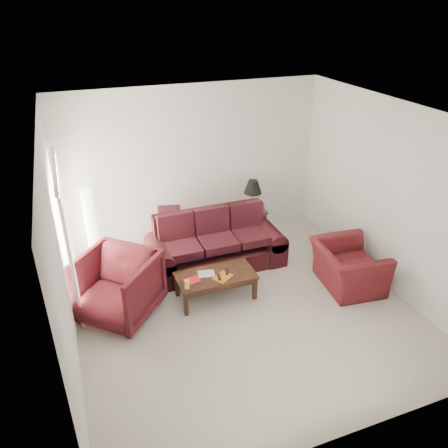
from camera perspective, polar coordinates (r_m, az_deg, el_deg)
name	(u,v)px	position (r m, az deg, el deg)	size (l,w,h in m)	color
floor	(243,306)	(7.00, 2.49, -10.69)	(5.00, 5.00, 0.00)	beige
blinds	(66,235)	(7.12, -19.89, -1.39)	(0.10, 2.00, 2.16)	silver
sofa	(216,242)	(7.70, -1.05, -2.38)	(2.39, 1.03, 0.98)	black
throw_pillow	(169,217)	(8.08, -7.13, 0.97)	(0.41, 0.12, 0.41)	black
end_table	(251,221)	(8.89, 3.60, 0.36)	(0.50, 0.50, 0.55)	#4A2E19
table_lamp	(253,194)	(8.70, 3.76, 3.88)	(0.35, 0.35, 0.59)	#E0CA46
clock	(249,209)	(8.58, 3.27, 1.92)	(0.15, 0.05, 0.15)	silver
blue_canister	(262,207)	(8.66, 4.93, 2.20)	(0.11, 0.11, 0.17)	#193AA7
picture_frame	(239,203)	(8.84, 2.03, 2.81)	(0.13, 0.02, 0.16)	white
floor_lamp	(91,226)	(8.09, -16.99, -0.22)	(0.24, 0.24, 1.45)	white
armchair_left	(117,287)	(6.74, -13.85, -7.99)	(1.08, 1.11, 1.01)	#3F0E13
armchair_right	(348,267)	(7.54, 15.87, -5.37)	(1.13, 0.99, 0.73)	#481013
coffee_table	(216,286)	(7.06, -1.09, -8.09)	(1.25, 0.62, 0.44)	black
magazine_red	(192,280)	(6.81, -4.19, -7.37)	(0.25, 0.19, 0.01)	red
magazine_white	(206,274)	(6.95, -2.34, -6.51)	(0.26, 0.20, 0.01)	beige
magazine_orange	(223,277)	(6.86, -0.18, -6.94)	(0.29, 0.22, 0.02)	#BA5B15
remote_a	(219,277)	(6.83, -0.65, -6.95)	(0.05, 0.16, 0.02)	black
remote_b	(227,271)	(6.96, 0.38, -6.20)	(0.05, 0.16, 0.02)	black
yellow_glass	(187,284)	(6.63, -4.88, -7.86)	(0.08, 0.08, 0.13)	#FAF237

